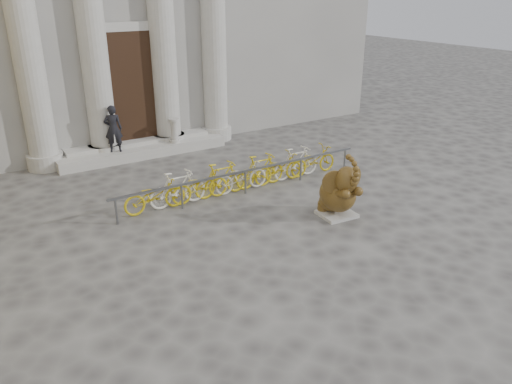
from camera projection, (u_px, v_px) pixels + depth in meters
ground at (303, 273)px, 10.50m from camera, size 80.00×80.00×0.00m
entrance_steps at (143, 150)px, 17.77m from camera, size 6.00×1.20×0.36m
elephant_statue at (339, 193)px, 12.87m from camera, size 1.19×1.35×1.79m
bike_rack at (241, 175)px, 14.55m from camera, size 8.00×0.53×1.00m
pedestrian at (113, 129)px, 16.74m from camera, size 0.68×0.55×1.60m
balustrade_post at (174, 132)px, 17.87m from camera, size 0.36×0.36×0.88m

